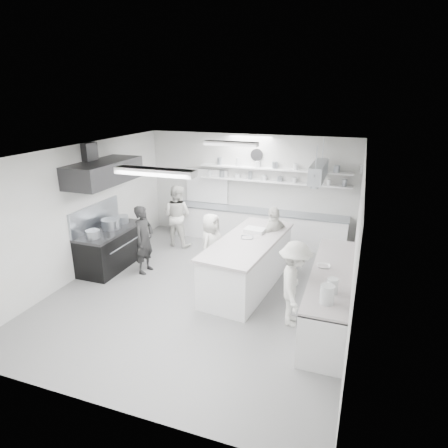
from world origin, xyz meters
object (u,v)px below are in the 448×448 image
(right_counter, at_px, (330,296))
(cook_back, at_px, (177,216))
(stove, at_px, (111,249))
(cook_stove, at_px, (144,240))
(prep_island, at_px, (248,264))
(back_counter, at_px, (256,226))

(right_counter, relative_size, cook_back, 1.92)
(stove, height_order, cook_stove, cook_stove)
(cook_stove, relative_size, cook_back, 0.95)
(cook_back, bearing_deg, cook_stove, 95.88)
(right_counter, relative_size, prep_island, 1.16)
(right_counter, bearing_deg, prep_island, 157.73)
(stove, relative_size, back_counter, 0.36)
(cook_stove, bearing_deg, stove, 93.33)
(cook_stove, bearing_deg, cook_back, 4.01)
(cook_stove, height_order, cook_back, cook_back)
(right_counter, xyz_separation_m, prep_island, (-1.82, 0.74, 0.05))
(cook_stove, bearing_deg, back_counter, -32.22)
(right_counter, bearing_deg, cook_back, 150.92)
(back_counter, height_order, cook_back, cook_back)
(prep_island, xyz_separation_m, cook_stove, (-2.50, -0.14, 0.29))
(back_counter, xyz_separation_m, right_counter, (2.35, -3.40, 0.01))
(back_counter, height_order, prep_island, prep_island)
(back_counter, height_order, right_counter, right_counter)
(right_counter, distance_m, prep_island, 1.96)
(prep_island, bearing_deg, cook_back, 152.82)
(back_counter, relative_size, cook_back, 2.91)
(right_counter, height_order, cook_stove, cook_stove)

